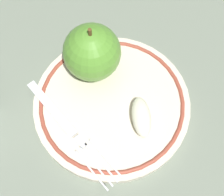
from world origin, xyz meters
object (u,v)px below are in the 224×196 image
apple_slice_front (141,117)px  fork (67,127)px  plate (112,106)px  apple_red_whole (92,52)px

apple_slice_front → fork: bearing=-88.9°
plate → apple_red_whole: (0.03, 0.06, 0.05)m
fork → plate: bearing=79.8°
apple_slice_front → fork: 0.10m
apple_red_whole → plate: bearing=-120.5°
apple_red_whole → fork: 0.11m
plate → apple_red_whole: apple_red_whole is taller
plate → fork: fork is taller
plate → apple_slice_front: size_ratio=3.86×
apple_red_whole → apple_slice_front: size_ratio=1.57×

